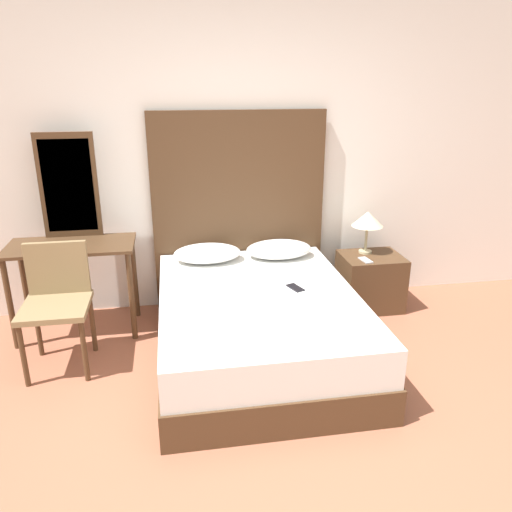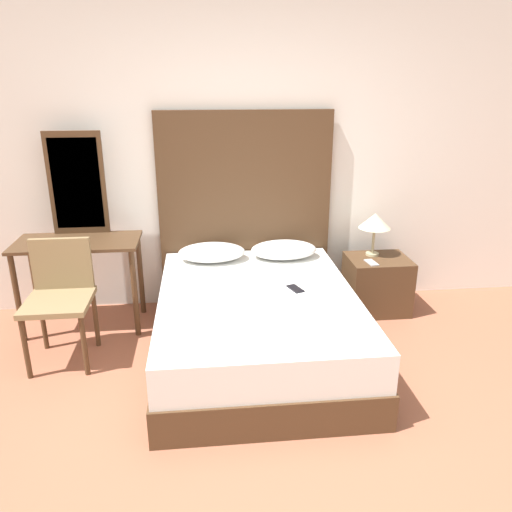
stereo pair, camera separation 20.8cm
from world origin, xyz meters
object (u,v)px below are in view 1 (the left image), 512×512
object	(u,v)px
vanity_desk	(72,260)
bed	(258,325)
nightstand	(370,281)
chair	(57,296)
phone_on_nightstand	(366,260)
phone_on_bed	(295,288)
table_lamp	(368,220)

from	to	relation	value
vanity_desk	bed	bearing A→B (deg)	-24.67
nightstand	bed	bearing A→B (deg)	-149.58
bed	chair	xyz separation A→B (m)	(-1.41, 0.16, 0.27)
nightstand	vanity_desk	bearing A→B (deg)	-179.15
nightstand	vanity_desk	xyz separation A→B (m)	(-2.50, -0.04, 0.37)
nightstand	chair	world-z (taller)	chair
phone_on_nightstand	vanity_desk	xyz separation A→B (m)	(-2.40, 0.07, 0.12)
phone_on_bed	vanity_desk	distance (m)	1.76
bed	table_lamp	size ratio (longest dim) A/B	5.03
bed	vanity_desk	size ratio (longest dim) A/B	1.97
phone_on_nightstand	chair	size ratio (longest dim) A/B	0.18
phone_on_bed	table_lamp	bearing A→B (deg)	41.03
nightstand	phone_on_bed	bearing A→B (deg)	-143.68
phone_on_nightstand	chair	distance (m)	2.47
chair	phone_on_nightstand	bearing A→B (deg)	9.30
bed	table_lamp	distance (m)	1.44
phone_on_bed	phone_on_nightstand	size ratio (longest dim) A/B	1.04
nightstand	table_lamp	distance (m)	0.56
bed	phone_on_bed	bearing A→B (deg)	8.09
phone_on_bed	phone_on_nightstand	world-z (taller)	phone_on_bed
phone_on_bed	chair	distance (m)	1.70
table_lamp	chair	xyz separation A→B (m)	(-2.51, -0.60, -0.27)
phone_on_bed	nightstand	distance (m)	1.09
phone_on_nightstand	chair	world-z (taller)	chair
table_lamp	vanity_desk	world-z (taller)	table_lamp
phone_on_nightstand	vanity_desk	world-z (taller)	vanity_desk
vanity_desk	phone_on_bed	bearing A→B (deg)	-19.61
chair	bed	bearing A→B (deg)	-6.38
vanity_desk	phone_on_nightstand	bearing A→B (deg)	-1.73
vanity_desk	table_lamp	bearing A→B (deg)	2.89
table_lamp	phone_on_nightstand	xyz separation A→B (m)	(-0.07, -0.20, -0.30)
nightstand	chair	distance (m)	2.61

